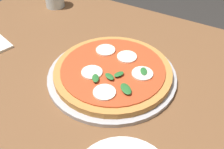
# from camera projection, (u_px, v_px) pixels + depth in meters

# --- Properties ---
(dining_table) EXTENTS (1.35, 0.85, 0.73)m
(dining_table) POSITION_uv_depth(u_px,v_px,m) (120.00, 108.00, 0.84)
(dining_table) COLOR brown
(dining_table) RESTS_ON ground_plane
(serving_tray) EXTENTS (0.36, 0.36, 0.01)m
(serving_tray) POSITION_uv_depth(u_px,v_px,m) (112.00, 76.00, 0.79)
(serving_tray) COLOR #B2B2B7
(serving_tray) RESTS_ON dining_table
(pizza) EXTENTS (0.33, 0.33, 0.03)m
(pizza) POSITION_uv_depth(u_px,v_px,m) (113.00, 71.00, 0.77)
(pizza) COLOR #C6843F
(pizza) RESTS_ON serving_tray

